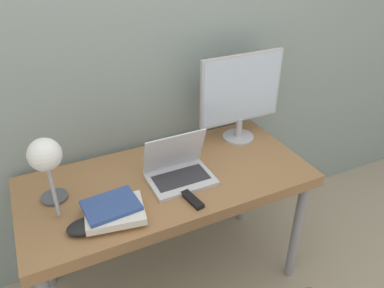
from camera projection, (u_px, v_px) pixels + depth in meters
name	position (u px, v px, depth m)	size (l,w,h in m)	color
wall_back	(134.00, 48.00, 1.89)	(8.00, 0.05, 2.60)	gray
desk	(168.00, 188.00, 1.90)	(1.43, 0.67, 0.76)	#996B42
laptop	(179.00, 170.00, 1.83)	(0.31, 0.23, 0.23)	silver
monitor	(241.00, 93.00, 2.05)	(0.49, 0.18, 0.50)	#B7B7BC
desk_lamp	(46.00, 160.00, 1.47)	(0.13, 0.27, 0.39)	#4C4C51
book_stack	(114.00, 212.00, 1.59)	(0.28, 0.24, 0.07)	gold
tv_remote	(192.00, 200.00, 1.70)	(0.06, 0.14, 0.02)	black
game_controller	(85.00, 226.00, 1.54)	(0.15, 0.10, 0.04)	black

